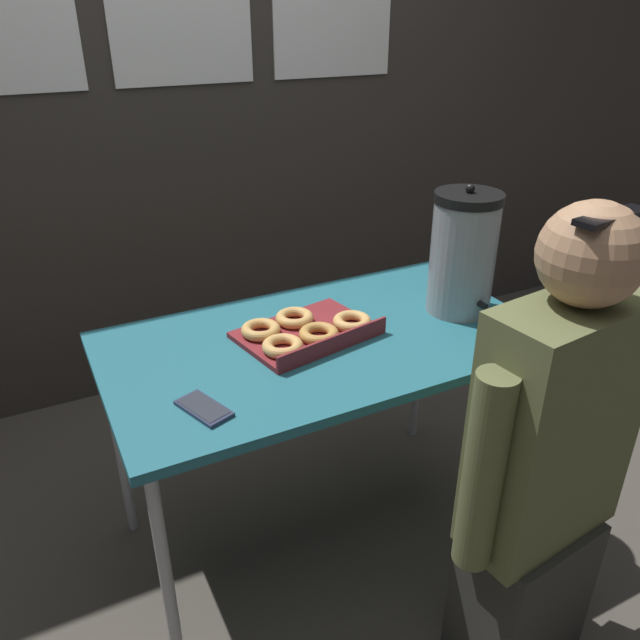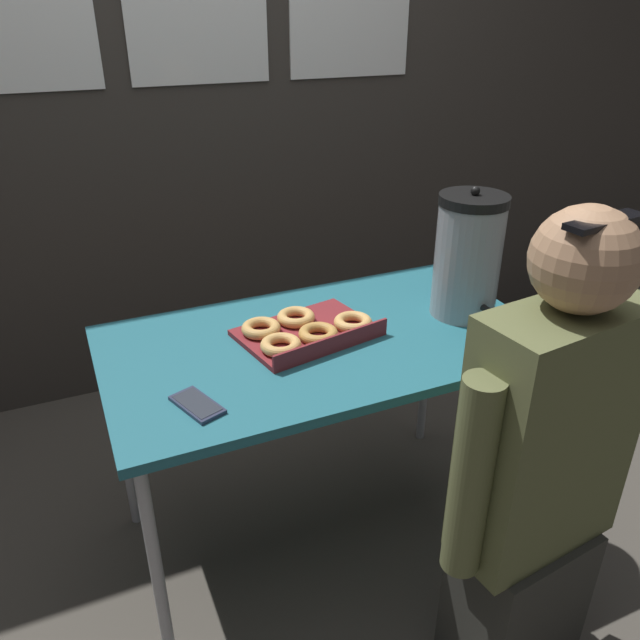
# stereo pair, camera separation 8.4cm
# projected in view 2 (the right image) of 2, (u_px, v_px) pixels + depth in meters

# --- Properties ---
(ground_plane) EXTENTS (12.00, 12.00, 0.00)m
(ground_plane) POSITION_uv_depth(u_px,v_px,m) (323.00, 529.00, 2.13)
(ground_plane) COLOR #4C473F
(back_wall) EXTENTS (6.00, 0.11, 2.76)m
(back_wall) POSITION_uv_depth(u_px,v_px,m) (198.00, 64.00, 2.51)
(back_wall) COLOR #38332D
(back_wall) RESTS_ON ground
(folding_table) EXTENTS (1.24, 0.70, 0.75)m
(folding_table) POSITION_uv_depth(u_px,v_px,m) (323.00, 354.00, 1.82)
(folding_table) COLOR #236675
(folding_table) RESTS_ON ground
(donut_box) EXTENTS (0.42, 0.33, 0.05)m
(donut_box) POSITION_uv_depth(u_px,v_px,m) (305.00, 331.00, 1.78)
(donut_box) COLOR maroon
(donut_box) RESTS_ON folding_table
(coffee_urn) EXTENTS (0.20, 0.23, 0.40)m
(coffee_urn) POSITION_uv_depth(u_px,v_px,m) (468.00, 256.00, 1.85)
(coffee_urn) COLOR #939399
(coffee_urn) RESTS_ON folding_table
(cell_phone) EXTENTS (0.12, 0.16, 0.01)m
(cell_phone) POSITION_uv_depth(u_px,v_px,m) (197.00, 405.00, 1.49)
(cell_phone) COLOR #2D334C
(cell_phone) RESTS_ON folding_table
(person_seated) EXTENTS (0.54, 0.25, 1.28)m
(person_seated) POSITION_uv_depth(u_px,v_px,m) (539.00, 480.00, 1.45)
(person_seated) COLOR #33332D
(person_seated) RESTS_ON ground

